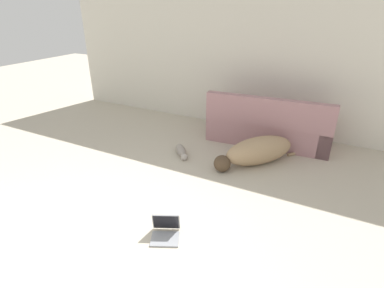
{
  "coord_description": "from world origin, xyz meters",
  "views": [
    {
      "loc": [
        1.95,
        -0.81,
        2.24
      ],
      "look_at": [
        0.37,
        2.27,
        0.6
      ],
      "focal_mm": 28.0,
      "sensor_mm": 36.0,
      "label": 1
    }
  ],
  "objects_px": {
    "cat": "(181,151)",
    "laptop_open": "(166,229)",
    "couch": "(268,127)",
    "dog": "(257,151)"
  },
  "relations": [
    {
      "from": "cat",
      "to": "laptop_open",
      "type": "height_order",
      "value": "laptop_open"
    },
    {
      "from": "couch",
      "to": "dog",
      "type": "bearing_deg",
      "value": 89.48
    },
    {
      "from": "dog",
      "to": "cat",
      "type": "distance_m",
      "value": 1.2
    },
    {
      "from": "dog",
      "to": "laptop_open",
      "type": "xyz_separation_m",
      "value": [
        -0.41,
        -1.96,
        -0.13
      ]
    },
    {
      "from": "couch",
      "to": "dog",
      "type": "distance_m",
      "value": 0.88
    },
    {
      "from": "couch",
      "to": "cat",
      "type": "distance_m",
      "value": 1.6
    },
    {
      "from": "dog",
      "to": "laptop_open",
      "type": "height_order",
      "value": "dog"
    },
    {
      "from": "couch",
      "to": "laptop_open",
      "type": "distance_m",
      "value": 2.87
    },
    {
      "from": "dog",
      "to": "cat",
      "type": "height_order",
      "value": "dog"
    },
    {
      "from": "dog",
      "to": "cat",
      "type": "bearing_deg",
      "value": -37.02
    }
  ]
}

